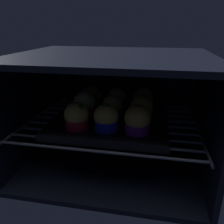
% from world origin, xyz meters
% --- Properties ---
extents(oven_cavity, '(0.59, 0.47, 0.37)m').
position_xyz_m(oven_cavity, '(0.00, 0.26, 0.17)').
color(oven_cavity, black).
rests_on(oven_cavity, ground).
extents(oven_rack, '(0.55, 0.42, 0.01)m').
position_xyz_m(oven_rack, '(0.00, 0.22, 0.14)').
color(oven_rack, '#444756').
rests_on(oven_rack, oven_cavity).
extents(baking_tray, '(0.35, 0.35, 0.02)m').
position_xyz_m(baking_tray, '(0.00, 0.22, 0.15)').
color(baking_tray, black).
rests_on(baking_tray, oven_rack).
extents(muffin_row0_col0, '(0.07, 0.07, 0.08)m').
position_xyz_m(muffin_row0_col0, '(-0.09, 0.13, 0.19)').
color(muffin_row0_col0, red).
rests_on(muffin_row0_col0, baking_tray).
extents(muffin_row0_col1, '(0.07, 0.07, 0.08)m').
position_xyz_m(muffin_row0_col1, '(-0.00, 0.13, 0.19)').
color(muffin_row0_col1, '#1928B7').
rests_on(muffin_row0_col1, baking_tray).
extents(muffin_row0_col2, '(0.07, 0.07, 0.08)m').
position_xyz_m(muffin_row0_col2, '(0.09, 0.13, 0.19)').
color(muffin_row0_col2, '#7A238C').
rests_on(muffin_row0_col2, baking_tray).
extents(muffin_row1_col0, '(0.07, 0.07, 0.08)m').
position_xyz_m(muffin_row1_col0, '(-0.09, 0.22, 0.19)').
color(muffin_row1_col0, red).
rests_on(muffin_row1_col0, baking_tray).
extents(muffin_row1_col1, '(0.07, 0.07, 0.08)m').
position_xyz_m(muffin_row1_col1, '(0.00, 0.22, 0.19)').
color(muffin_row1_col1, '#7A238C').
rests_on(muffin_row1_col1, baking_tray).
extents(muffin_row1_col2, '(0.07, 0.07, 0.08)m').
position_xyz_m(muffin_row1_col2, '(0.09, 0.22, 0.19)').
color(muffin_row1_col2, '#7A238C').
rests_on(muffin_row1_col2, baking_tray).
extents(muffin_row2_col0, '(0.07, 0.07, 0.08)m').
position_xyz_m(muffin_row2_col0, '(-0.09, 0.31, 0.19)').
color(muffin_row2_col0, red).
rests_on(muffin_row2_col0, baking_tray).
extents(muffin_row2_col1, '(0.07, 0.07, 0.08)m').
position_xyz_m(muffin_row2_col1, '(-0.00, 0.31, 0.19)').
color(muffin_row2_col1, '#1928B7').
rests_on(muffin_row2_col1, baking_tray).
extents(muffin_row2_col2, '(0.07, 0.07, 0.08)m').
position_xyz_m(muffin_row2_col2, '(0.09, 0.31, 0.19)').
color(muffin_row2_col2, '#1928B7').
rests_on(muffin_row2_col2, baking_tray).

